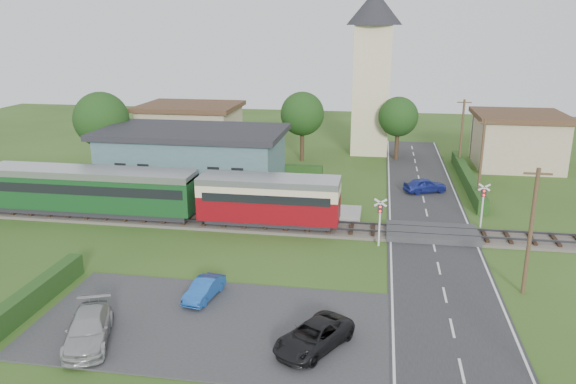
% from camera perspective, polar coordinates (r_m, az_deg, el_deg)
% --- Properties ---
extents(ground, '(120.00, 120.00, 0.00)m').
position_cam_1_polar(ground, '(38.47, -0.42, -4.69)').
color(ground, '#2D4C19').
extents(railway_track, '(76.00, 3.20, 0.49)m').
position_cam_1_polar(railway_track, '(40.27, 0.06, -3.53)').
color(railway_track, '#4C443D').
rests_on(railway_track, ground).
extents(road, '(6.00, 70.00, 0.05)m').
position_cam_1_polar(road, '(38.16, 14.61, -5.40)').
color(road, '#28282B').
rests_on(road, ground).
extents(car_park, '(17.00, 9.00, 0.08)m').
position_cam_1_polar(car_park, '(28.20, -7.80, -13.14)').
color(car_park, '#333335').
rests_on(car_park, ground).
extents(crossing_deck, '(6.20, 3.40, 0.45)m').
position_cam_1_polar(crossing_deck, '(39.95, 14.40, -4.07)').
color(crossing_deck, '#333335').
rests_on(crossing_deck, ground).
extents(platform, '(30.00, 3.00, 0.45)m').
position_cam_1_polar(platform, '(45.72, -11.74, -1.26)').
color(platform, gray).
rests_on(platform, ground).
extents(equipment_hut, '(2.30, 2.30, 2.55)m').
position_cam_1_polar(equipment_hut, '(48.72, -20.67, 0.97)').
color(equipment_hut, beige).
rests_on(equipment_hut, platform).
extents(station_building, '(16.00, 9.00, 5.30)m').
position_cam_1_polar(station_building, '(50.32, -9.57, 3.41)').
color(station_building, '#45626B').
rests_on(station_building, ground).
extents(train, '(43.20, 2.90, 3.40)m').
position_cam_1_polar(train, '(46.08, -22.86, 0.44)').
color(train, '#232328').
rests_on(train, ground).
extents(church_tower, '(6.00, 6.00, 17.60)m').
position_cam_1_polar(church_tower, '(63.44, 8.59, 13.02)').
color(church_tower, beige).
rests_on(church_tower, ground).
extents(house_west, '(10.80, 8.80, 5.50)m').
position_cam_1_polar(house_west, '(64.88, -9.82, 6.42)').
color(house_west, tan).
rests_on(house_west, ground).
extents(house_east, '(8.80, 8.80, 5.50)m').
position_cam_1_polar(house_east, '(61.93, 22.26, 4.96)').
color(house_east, tan).
rests_on(house_east, ground).
extents(hedge_carpark, '(0.80, 9.00, 1.20)m').
position_cam_1_polar(hedge_carpark, '(31.87, -24.65, -9.81)').
color(hedge_carpark, '#193814').
rests_on(hedge_carpark, ground).
extents(hedge_roadside, '(0.80, 18.00, 1.20)m').
position_cam_1_polar(hedge_roadside, '(53.63, 17.75, 1.35)').
color(hedge_roadside, '#193814').
rests_on(hedge_roadside, ground).
extents(hedge_station, '(22.00, 0.80, 1.30)m').
position_cam_1_polar(hedge_station, '(54.95, -7.97, 2.40)').
color(hedge_station, '#193814').
rests_on(hedge_station, ground).
extents(tree_a, '(5.20, 5.20, 8.00)m').
position_cam_1_polar(tree_a, '(56.47, -18.43, 7.00)').
color(tree_a, '#332316').
rests_on(tree_a, ground).
extents(tree_b, '(4.60, 4.60, 7.34)m').
position_cam_1_polar(tree_b, '(59.56, 1.46, 7.93)').
color(tree_b, '#332316').
rests_on(tree_b, ground).
extents(tree_c, '(4.20, 4.20, 6.78)m').
position_cam_1_polar(tree_c, '(61.06, 11.14, 7.50)').
color(tree_c, '#332316').
rests_on(tree_c, ground).
extents(utility_pole_b, '(1.40, 0.22, 7.00)m').
position_cam_1_polar(utility_pole_b, '(32.11, 23.43, -3.60)').
color(utility_pole_b, '#473321').
rests_on(utility_pole_b, ground).
extents(utility_pole_c, '(1.40, 0.22, 7.00)m').
position_cam_1_polar(utility_pole_c, '(47.17, 19.03, 3.01)').
color(utility_pole_c, '#473321').
rests_on(utility_pole_c, ground).
extents(utility_pole_d, '(1.40, 0.22, 7.00)m').
position_cam_1_polar(utility_pole_d, '(58.80, 17.22, 5.71)').
color(utility_pole_d, '#473321').
rests_on(utility_pole_d, ground).
extents(crossing_signal_near, '(0.84, 0.28, 3.28)m').
position_cam_1_polar(crossing_signal_near, '(36.85, 9.32, -2.34)').
color(crossing_signal_near, silver).
rests_on(crossing_signal_near, ground).
extents(crossing_signal_far, '(0.84, 0.28, 3.28)m').
position_cam_1_polar(crossing_signal_far, '(42.10, 19.21, -0.67)').
color(crossing_signal_far, silver).
rests_on(crossing_signal_far, ground).
extents(streetlamp_west, '(0.30, 0.30, 5.15)m').
position_cam_1_polar(streetlamp_west, '(63.02, -17.37, 5.84)').
color(streetlamp_west, '#3F3F47').
rests_on(streetlamp_west, ground).
extents(streetlamp_east, '(0.30, 0.30, 5.15)m').
position_cam_1_polar(streetlamp_east, '(64.03, 18.22, 5.93)').
color(streetlamp_east, '#3F3F47').
rests_on(streetlamp_east, ground).
extents(car_on_road, '(3.98, 2.89, 1.26)m').
position_cam_1_polar(car_on_road, '(49.96, 13.75, 0.68)').
color(car_on_road, navy).
rests_on(car_on_road, road).
extents(car_park_blue, '(1.62, 3.28, 1.03)m').
position_cam_1_polar(car_park_blue, '(30.36, -8.51, -9.72)').
color(car_park_blue, '#1A4FA7').
rests_on(car_park_blue, car_park).
extents(car_park_silver, '(3.30, 4.94, 1.33)m').
position_cam_1_polar(car_park_silver, '(27.70, -19.61, -12.95)').
color(car_park_silver, '#A3A4A6').
rests_on(car_park_silver, car_park).
extents(car_park_dark, '(3.80, 4.63, 1.17)m').
position_cam_1_polar(car_park_dark, '(25.81, 2.61, -14.42)').
color(car_park_dark, black).
rests_on(car_park_dark, car_park).
extents(pedestrian_near, '(0.66, 0.55, 1.54)m').
position_cam_1_polar(pedestrian_near, '(43.37, -1.44, -0.50)').
color(pedestrian_near, gray).
rests_on(pedestrian_near, platform).
extents(pedestrian_far, '(0.70, 0.86, 1.63)m').
position_cam_1_polar(pedestrian_far, '(47.04, -18.52, 0.04)').
color(pedestrian_far, gray).
rests_on(pedestrian_far, platform).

